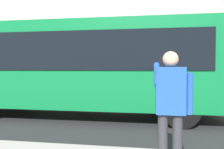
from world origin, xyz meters
The scene contains 3 objects.
ground_plane centered at (0.00, 0.00, 0.00)m, with size 60.00×60.00×0.00m, color #2B2B2D.
red_bus centered at (1.65, 0.31, 1.68)m, with size 9.05×2.54×3.08m.
pedestrian_photographer centered at (-0.82, 4.36, 1.14)m, with size 0.53×0.52×1.70m.
Camera 1 is at (-0.52, 7.62, 1.62)m, focal length 36.30 mm.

